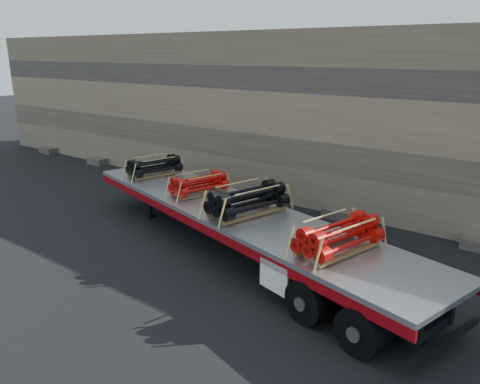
% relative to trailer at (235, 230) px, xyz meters
% --- Properties ---
extents(ground, '(120.00, 120.00, 0.00)m').
position_rel_trailer_xyz_m(ground, '(-0.72, 0.18, -0.72)').
color(ground, black).
rests_on(ground, ground).
extents(rock_wall, '(44.00, 3.00, 7.00)m').
position_rel_trailer_xyz_m(rock_wall, '(-0.72, 6.68, 2.78)').
color(rock_wall, '#7A6B54').
rests_on(rock_wall, ground).
extents(trailer, '(14.55, 6.30, 1.43)m').
position_rel_trailer_xyz_m(trailer, '(0.00, 0.00, 0.00)').
color(trailer, silver).
rests_on(trailer, ground).
extents(bundle_front, '(1.48, 2.19, 0.71)m').
position_rel_trailer_xyz_m(bundle_front, '(-5.07, 1.33, 1.07)').
color(bundle_front, black).
rests_on(bundle_front, trailer).
extents(bundle_midfront, '(1.40, 2.08, 0.67)m').
position_rel_trailer_xyz_m(bundle_midfront, '(-1.99, 0.52, 1.05)').
color(bundle_midfront, '#B90E09').
rests_on(bundle_midfront, trailer).
extents(bundle_midrear, '(1.76, 2.61, 0.85)m').
position_rel_trailer_xyz_m(bundle_midrear, '(0.58, -0.15, 1.14)').
color(bundle_midrear, black).
rests_on(bundle_midrear, trailer).
extents(bundle_rear, '(1.64, 2.43, 0.79)m').
position_rel_trailer_xyz_m(bundle_rear, '(4.00, -1.05, 1.11)').
color(bundle_rear, '#B90E09').
rests_on(bundle_rear, trailer).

